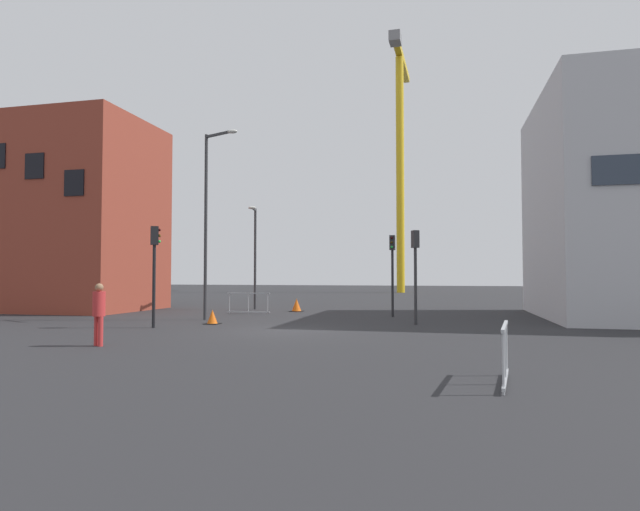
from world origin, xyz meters
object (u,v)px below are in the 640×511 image
Objects in this scene: streetlamp_short at (255,248)px; traffic_light_crosswalk at (392,262)px; traffic_light_corner at (154,259)px; traffic_light_near at (415,261)px; construction_crane at (400,140)px; traffic_cone_striped at (212,317)px; pedestrian_walking at (99,309)px; traffic_cone_by_barrier at (297,305)px; streetlamp_tall at (209,211)px.

traffic_light_crosswalk is (8.16, -3.33, -0.89)m from streetlamp_short.
traffic_light_corner is at bearing -138.93° from traffic_light_crosswalk.
traffic_light_crosswalk is at bearing 108.79° from traffic_light_near.
construction_crane is 7.29× the size of traffic_light_corner.
traffic_light_corner reaches higher than traffic_cone_striped.
construction_crane is at bearing 95.13° from traffic_light_near.
pedestrian_walking is 2.49× the size of traffic_cone_by_barrier.
traffic_light_crosswalk is 6.69× the size of traffic_cone_striped.
streetlamp_tall is at bearing -154.61° from traffic_light_crosswalk.
traffic_cone_by_barrier is 7.84m from traffic_cone_striped.
streetlamp_tall is 4.73× the size of pedestrian_walking.
traffic_light_crosswalk reaches higher than pedestrian_walking.
streetlamp_short is at bearing 99.26° from traffic_cone_striped.
traffic_light_crosswalk is 5.52× the size of traffic_cone_by_barrier.
construction_crane is 34.43m from streetlamp_short.
traffic_light_crosswalk is at bearing 59.66° from pedestrian_walking.
streetlamp_short is 3.34× the size of pedestrian_walking.
streetlamp_tall is 9.24m from traffic_light_near.
traffic_light_near is at bearing -84.87° from construction_crane.
traffic_light_crosswalk reaches higher than traffic_light_corner.
traffic_cone_by_barrier is at bearing 80.07° from traffic_cone_striped.
traffic_cone_striped is (0.97, -1.67, -4.54)m from streetlamp_tall.
construction_crane is 15.96× the size of pedestrian_walking.
pedestrian_walking is (-4.90, -46.37, -16.28)m from construction_crane.
streetlamp_short is (-0.44, 6.99, -1.31)m from streetlamp_tall.
traffic_light_corner reaches higher than traffic_cone_by_barrier.
traffic_cone_by_barrier is at bearing -18.79° from streetlamp_short.
pedestrian_walking is at bearing -76.18° from traffic_light_corner.
construction_crane is at bearing 81.64° from traffic_light_corner.
traffic_light_near is (8.96, 0.00, -2.26)m from streetlamp_tall.
traffic_light_near reaches higher than traffic_cone_by_barrier.
pedestrian_walking is at bearing -96.59° from traffic_cone_by_barrier.
streetlamp_tall is 14.27× the size of traffic_cone_striped.
streetlamp_short reaches higher than traffic_light_near.
streetlamp_tall reaches higher than traffic_light_near.
traffic_light_crosswalk is at bearing -86.39° from construction_crane.
streetlamp_short reaches higher than traffic_light_crosswalk.
traffic_light_corner is at bearing -98.36° from construction_crane.
traffic_light_near is at bearing 11.86° from traffic_cone_striped.
traffic_light_corner is at bearing -159.57° from traffic_light_near.
construction_crane is 36.29m from traffic_cone_by_barrier.
streetlamp_tall is 11.77× the size of traffic_cone_by_barrier.
traffic_light_corner is at bearing 103.82° from pedestrian_walking.
traffic_cone_by_barrier is (2.76, -0.94, -3.17)m from streetlamp_short.
construction_crane reaches higher than traffic_light_near.
construction_crane is 7.38× the size of traffic_light_near.
traffic_light_corner is (-9.50, -3.54, 0.03)m from traffic_light_near.
traffic_light_crosswalk is at bearing 41.07° from traffic_light_corner.
streetlamp_short reaches higher than traffic_cone_by_barrier.
traffic_light_near is at bearing 0.03° from streetlamp_tall.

